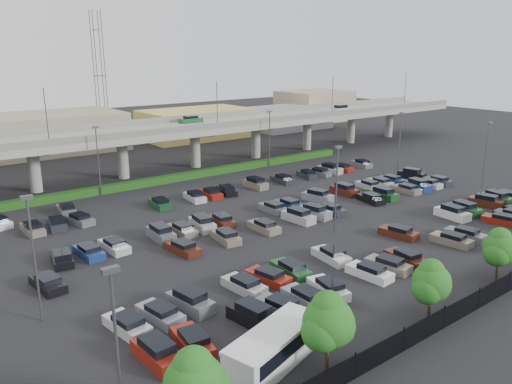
% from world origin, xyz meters
% --- Properties ---
extents(ground, '(280.00, 280.00, 0.00)m').
position_xyz_m(ground, '(0.00, 0.00, 0.00)').
color(ground, black).
extents(overpass, '(150.00, 13.00, 15.80)m').
position_xyz_m(overpass, '(-0.18, 32.00, 6.97)').
color(overpass, gray).
rests_on(overpass, ground).
extents(hedge, '(66.00, 1.60, 1.10)m').
position_xyz_m(hedge, '(0.00, 25.00, 0.55)').
color(hedge, '#113710').
rests_on(hedge, ground).
extents(fence, '(70.00, 0.10, 2.00)m').
position_xyz_m(fence, '(-0.05, -28.00, 0.90)').
color(fence, black).
rests_on(fence, ground).
extents(tree_row, '(65.07, 3.66, 5.94)m').
position_xyz_m(tree_row, '(0.70, -26.53, 3.52)').
color(tree_row, '#332316').
rests_on(tree_row, ground).
extents(shuttle_bus, '(8.46, 4.83, 2.58)m').
position_xyz_m(shuttle_bus, '(-22.16, -23.60, 1.40)').
color(shuttle_bus, white).
rests_on(shuttle_bus, ground).
extents(parked_cars, '(63.17, 41.68, 1.67)m').
position_xyz_m(parked_cars, '(0.80, -3.39, 0.60)').
color(parked_cars, maroon).
rests_on(parked_cars, ground).
extents(light_poles, '(66.90, 48.38, 10.30)m').
position_xyz_m(light_poles, '(-4.13, 2.00, 6.24)').
color(light_poles, '#45454A').
rests_on(light_poles, ground).
extents(distant_buildings, '(138.00, 24.00, 9.00)m').
position_xyz_m(distant_buildings, '(12.38, 61.81, 3.74)').
color(distant_buildings, gray).
rests_on(distant_buildings, ground).
extents(comm_tower, '(2.40, 2.40, 30.00)m').
position_xyz_m(comm_tower, '(4.00, 74.00, 15.61)').
color(comm_tower, '#45454A').
rests_on(comm_tower, ground).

